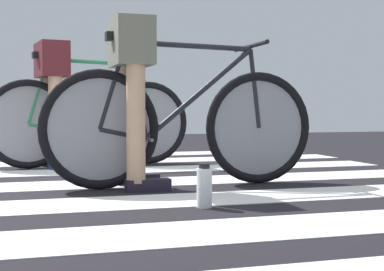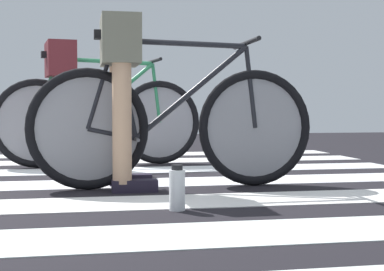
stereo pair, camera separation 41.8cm
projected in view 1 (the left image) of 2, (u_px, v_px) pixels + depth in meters
name	position (u px, v px, depth m)	size (l,w,h in m)	color
ground	(62.00, 190.00, 3.46)	(18.00, 14.00, 0.02)	black
crosswalk_markings	(69.00, 194.00, 3.22)	(5.49, 5.75, 0.00)	silver
bicycle_1_of_2	(182.00, 124.00, 3.55)	(1.74, 0.52, 0.93)	black
cyclist_1_of_2	(132.00, 79.00, 3.44)	(0.31, 0.41, 1.01)	tan
bicycle_2_of_2	(91.00, 120.00, 4.78)	(1.73, 0.52, 0.93)	black
cyclist_2_of_2	(53.00, 87.00, 4.64)	(0.36, 0.44, 1.01)	tan
water_bottle	(204.00, 187.00, 2.79)	(0.07, 0.07, 0.21)	white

